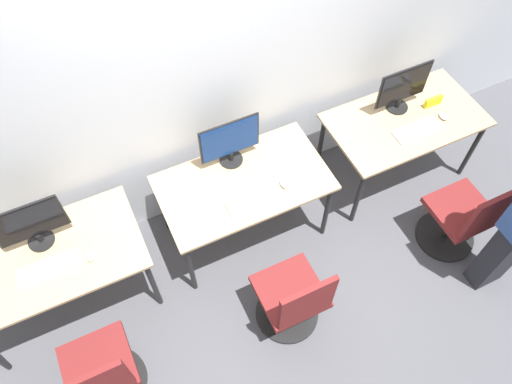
# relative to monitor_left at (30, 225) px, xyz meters

# --- Properties ---
(ground_plane) EXTENTS (20.00, 20.00, 0.00)m
(ground_plane) POSITION_rel_monitor_left_xyz_m (1.45, -0.50, -0.92)
(ground_plane) COLOR #4C4C51
(wall_back) EXTENTS (12.00, 0.05, 2.80)m
(wall_back) POSITION_rel_monitor_left_xyz_m (1.45, 0.33, 0.48)
(wall_back) COLOR silver
(wall_back) RESTS_ON ground_plane
(desk_left) EXTENTS (1.26, 0.71, 0.70)m
(desk_left) POSITION_rel_monitor_left_xyz_m (0.00, -0.15, -0.29)
(desk_left) COLOR tan
(desk_left) RESTS_ON ground_plane
(monitor_left) EXTENTS (0.46, 0.18, 0.41)m
(monitor_left) POSITION_rel_monitor_left_xyz_m (0.00, 0.00, 0.00)
(monitor_left) COLOR black
(monitor_left) RESTS_ON desk_left
(keyboard_left) EXTENTS (0.41, 0.15, 0.02)m
(keyboard_left) POSITION_rel_monitor_left_xyz_m (0.00, -0.24, -0.21)
(keyboard_left) COLOR silver
(keyboard_left) RESTS_ON desk_left
(mouse_left) EXTENTS (0.06, 0.09, 0.03)m
(mouse_left) POSITION_rel_monitor_left_xyz_m (0.27, -0.27, -0.20)
(mouse_left) COLOR silver
(mouse_left) RESTS_ON desk_left
(office_chair_left) EXTENTS (0.48, 0.48, 0.90)m
(office_chair_left) POSITION_rel_monitor_left_xyz_m (0.08, -0.93, -0.55)
(office_chair_left) COLOR black
(office_chair_left) RESTS_ON ground_plane
(desk_center) EXTENTS (1.26, 0.71, 0.70)m
(desk_center) POSITION_rel_monitor_left_xyz_m (1.45, -0.15, -0.29)
(desk_center) COLOR tan
(desk_center) RESTS_ON ground_plane
(monitor_center) EXTENTS (0.46, 0.18, 0.41)m
(monitor_center) POSITION_rel_monitor_left_xyz_m (1.45, 0.08, 0.00)
(monitor_center) COLOR black
(monitor_center) RESTS_ON desk_center
(keyboard_center) EXTENTS (0.41, 0.15, 0.02)m
(keyboard_center) POSITION_rel_monitor_left_xyz_m (1.45, -0.32, -0.21)
(keyboard_center) COLOR silver
(keyboard_center) RESTS_ON desk_center
(mouse_center) EXTENTS (0.06, 0.09, 0.03)m
(mouse_center) POSITION_rel_monitor_left_xyz_m (1.71, -0.30, -0.20)
(mouse_center) COLOR silver
(mouse_center) RESTS_ON desk_center
(office_chair_center) EXTENTS (0.48, 0.48, 0.90)m
(office_chair_center) POSITION_rel_monitor_left_xyz_m (1.42, -1.02, -0.55)
(office_chair_center) COLOR black
(office_chair_center) RESTS_ON ground_plane
(desk_right) EXTENTS (1.26, 0.71, 0.70)m
(desk_right) POSITION_rel_monitor_left_xyz_m (2.90, -0.15, -0.29)
(desk_right) COLOR tan
(desk_right) RESTS_ON ground_plane
(monitor_right) EXTENTS (0.46, 0.18, 0.41)m
(monitor_right) POSITION_rel_monitor_left_xyz_m (2.90, -0.01, 0.00)
(monitor_right) COLOR black
(monitor_right) RESTS_ON desk_right
(keyboard_right) EXTENTS (0.41, 0.15, 0.02)m
(keyboard_right) POSITION_rel_monitor_left_xyz_m (2.90, -0.29, -0.21)
(keyboard_right) COLOR silver
(keyboard_right) RESTS_ON desk_right
(mouse_right) EXTENTS (0.06, 0.09, 0.03)m
(mouse_right) POSITION_rel_monitor_left_xyz_m (3.17, -0.27, -0.20)
(mouse_right) COLOR silver
(mouse_right) RESTS_ON desk_right
(office_chair_right) EXTENTS (0.48, 0.48, 0.90)m
(office_chair_right) POSITION_rel_monitor_left_xyz_m (2.93, -0.99, -0.55)
(office_chair_right) COLOR black
(office_chair_right) RESTS_ON ground_plane
(placard_right) EXTENTS (0.16, 0.03, 0.08)m
(placard_right) POSITION_rel_monitor_left_xyz_m (3.17, -0.11, -0.18)
(placard_right) COLOR yellow
(placard_right) RESTS_ON desk_right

